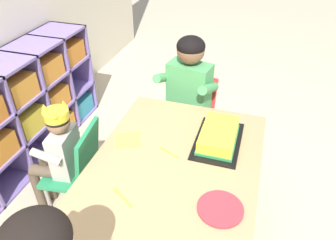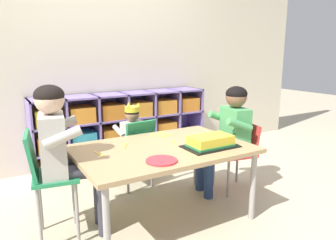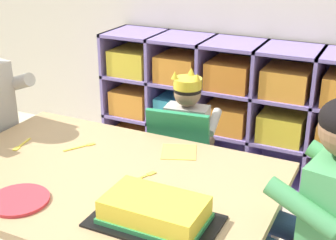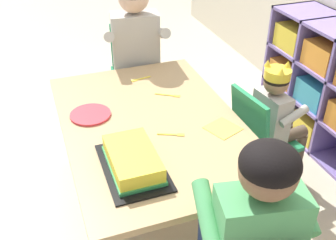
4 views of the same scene
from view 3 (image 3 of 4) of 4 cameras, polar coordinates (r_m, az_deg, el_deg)
storage_cubby_shelf at (r=2.94m, az=9.97°, el=0.91°), size 2.02×0.36×0.83m
activity_table at (r=1.86m, az=-7.63°, el=-7.92°), size 1.30×0.87×0.58m
classroom_chair_blue at (r=2.37m, az=1.74°, el=-4.64°), size 0.36×0.34×0.68m
child_with_crown at (r=2.42m, az=2.57°, el=-0.98°), size 0.31×0.32×0.83m
guest_at_table_side at (r=1.70m, az=17.72°, el=-9.52°), size 0.46×0.44×0.99m
birthday_cake_on_tray at (r=1.55m, az=-1.60°, el=-10.97°), size 0.41×0.25×0.09m
paper_plate_stack at (r=1.75m, az=-17.39°, el=-9.11°), size 0.21×0.21×0.01m
paper_napkin_square at (r=2.01m, az=1.30°, el=-3.82°), size 0.19×0.19×0.00m
fork_near_cake_tray at (r=2.09m, az=-10.30°, el=-3.14°), size 0.09×0.13×0.00m
fork_scattered_mid_table at (r=1.82m, az=-2.93°, el=-6.76°), size 0.07×0.13×0.00m
fork_near_child_seat at (r=2.16m, az=-17.15°, el=-2.88°), size 0.04×0.13×0.00m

